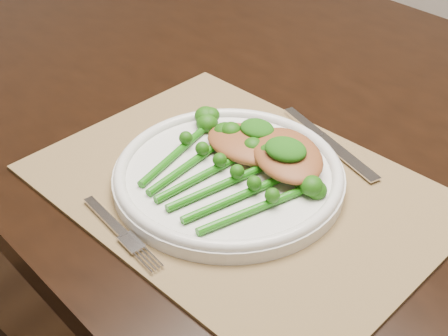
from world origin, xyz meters
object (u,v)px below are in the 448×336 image
Objects in this scene: dining_table at (282,282)px; dinner_plate at (229,174)px; placemat at (239,188)px; broccolini_bundle at (213,179)px; chicken_fillet_left at (248,144)px.

dinner_plate is (0.04, -0.21, 0.39)m from dining_table.
placemat is 0.04m from broccolini_bundle.
chicken_fillet_left and broccolini_bundle have the same top height.
placemat is at bearing 7.29° from dinner_plate.
broccolini_bundle is at bearing -72.43° from dining_table.
chicken_fillet_left is (0.03, -0.16, 0.41)m from dining_table.
dining_table is 0.44m from chicken_fillet_left.
dining_table is at bearing 108.74° from broccolini_bundle.
placemat reaches higher than dining_table.
dinner_plate is at bearing -71.02° from dining_table.
dinner_plate is 0.03m from broccolini_bundle.
dinner_plate is (-0.01, -0.00, 0.02)m from placemat.
chicken_fillet_left is at bearing 104.89° from broccolini_bundle.
broccolini_bundle is (-0.02, -0.03, 0.02)m from placemat.
dining_table is 0.43m from placemat.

